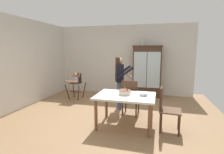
{
  "coord_description": "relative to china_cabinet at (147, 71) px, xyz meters",
  "views": [
    {
      "loc": [
        1.27,
        -4.28,
        1.75
      ],
      "look_at": [
        0.02,
        0.7,
        0.95
      ],
      "focal_mm": 28.11,
      "sensor_mm": 36.0,
      "label": 1
    }
  ],
  "objects": [
    {
      "name": "adult_person",
      "position": [
        -0.7,
        -1.65,
        0.01
      ],
      "size": [
        0.63,
        0.61,
        1.53
      ],
      "rotation": [
        0.0,
        0.0,
        1.93
      ],
      "color": "#3D4C6B",
      "rests_on": "ground_plane"
    },
    {
      "name": "ground_plane",
      "position": [
        -0.95,
        -2.37,
        -0.96
      ],
      "size": [
        6.24,
        6.24,
        0.0
      ],
      "primitive_type": "plane",
      "color": "#93704C"
    },
    {
      "name": "high_chair_with_toddler",
      "position": [
        -2.44,
        -0.99,
        -0.3
      ],
      "size": [
        0.6,
        0.7,
        0.95
      ],
      "rotation": [
        0.0,
        0.0,
        -0.04
      ],
      "color": "#422819",
      "rests_on": "ground_plane"
    },
    {
      "name": "dining_table",
      "position": [
        -0.32,
        -2.85,
        -0.32
      ],
      "size": [
        1.34,
        0.98,
        0.74
      ],
      "color": "silver",
      "rests_on": "ground_plane"
    },
    {
      "name": "serving_bowl",
      "position": [
        0.07,
        -2.82,
        -0.19
      ],
      "size": [
        0.18,
        0.18,
        0.05
      ],
      "primitive_type": "cylinder",
      "color": "#B2BCC6",
      "rests_on": "dining_table"
    },
    {
      "name": "dining_chair_far_side",
      "position": [
        -0.32,
        -2.15,
        -0.4
      ],
      "size": [
        0.47,
        0.47,
        0.96
      ],
      "rotation": [
        0.0,
        0.0,
        3.07
      ],
      "color": "#422819",
      "rests_on": "ground_plane"
    },
    {
      "name": "wall_back",
      "position": [
        -0.95,
        0.26,
        0.39
      ],
      "size": [
        5.32,
        0.06,
        2.7
      ],
      "primitive_type": "cube",
      "color": "beige",
      "rests_on": "ground_plane"
    },
    {
      "name": "ceramic_vase",
      "position": [
        -0.2,
        0.0,
        1.06
      ],
      "size": [
        0.13,
        0.13,
        0.27
      ],
      "color": "#B2B7B2",
      "rests_on": "china_cabinet"
    },
    {
      "name": "china_cabinet",
      "position": [
        0.0,
        0.0,
        0.0
      ],
      "size": [
        1.08,
        0.48,
        1.9
      ],
      "color": "#422819",
      "rests_on": "ground_plane"
    },
    {
      "name": "birthday_cake",
      "position": [
        -0.35,
        -2.81,
        -0.16
      ],
      "size": [
        0.28,
        0.28,
        0.19
      ],
      "color": "beige",
      "rests_on": "dining_table"
    },
    {
      "name": "wall_left",
      "position": [
        -3.58,
        -2.37,
        0.39
      ],
      "size": [
        0.06,
        5.32,
        2.7
      ],
      "primitive_type": "cube",
      "color": "beige",
      "rests_on": "ground_plane"
    },
    {
      "name": "dining_chair_right_end",
      "position": [
        0.55,
        -2.85,
        -0.4
      ],
      "size": [
        0.48,
        0.48,
        0.96
      ],
      "rotation": [
        0.0,
        0.0,
        1.48
      ],
      "color": "#422819",
      "rests_on": "ground_plane"
    }
  ]
}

